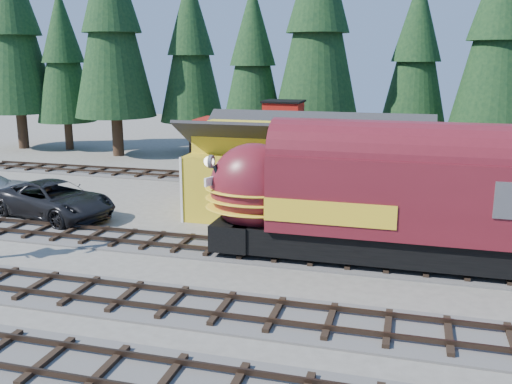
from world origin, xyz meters
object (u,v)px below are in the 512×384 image
(caboose, at_px, (270,145))
(pickup_truck_a, at_px, (55,200))
(depot, at_px, (309,161))
(locomotive, at_px, (394,203))

(caboose, height_order, pickup_truck_a, caboose)
(depot, relative_size, pickup_truck_a, 1.84)
(pickup_truck_a, bearing_deg, caboose, -20.60)
(locomotive, xyz_separation_m, pickup_truck_a, (-17.44, 2.54, -1.64))
(locomotive, bearing_deg, caboose, 121.72)
(locomotive, distance_m, caboose, 16.46)
(depot, distance_m, locomotive, 7.99)
(locomotive, bearing_deg, depot, 125.51)
(depot, distance_m, pickup_truck_a, 13.55)
(pickup_truck_a, bearing_deg, depot, -55.93)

